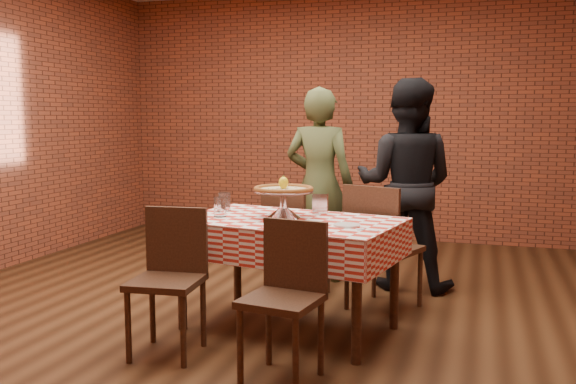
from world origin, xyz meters
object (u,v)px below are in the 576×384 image
Objects in this scene: pizza at (283,190)px; chair_near_right at (281,304)px; chair_near_left at (166,284)px; condiment_caddy at (320,204)px; water_glass_left at (220,207)px; diner_olive at (319,184)px; pizza_stand at (284,204)px; water_glass_right at (225,202)px; chair_far_left at (297,239)px; table at (288,275)px; chair_far_right at (384,247)px; diner_black at (405,185)px.

chair_near_right is at bearing -72.75° from pizza.
pizza is 0.46× the size of chair_near_left.
pizza is 0.33m from condiment_caddy.
diner_olive is (0.33, 1.40, 0.02)m from water_glass_left.
pizza_stand is at bearing 115.68° from chair_near_right.
chair_far_left is at bearing 59.71° from water_glass_right.
water_glass_right is (-0.55, 0.20, 0.45)m from table.
chair_near_right is (0.76, -1.00, -0.39)m from water_glass_right.
chair_far_right is 1.04m from diner_olive.
chair_far_right reaches higher than chair_far_left.
water_glass_right is 0.15× the size of chair_near_right.
pizza is (-0.05, 0.03, 0.57)m from table.
chair_near_left is 1.52m from chair_far_left.
chair_far_left is at bearing 89.49° from diner_olive.
water_glass_left is 0.92× the size of condiment_caddy.
water_glass_right is at bearing 46.48° from diner_black.
diner_olive is (0.04, 0.53, 0.39)m from chair_far_left.
pizza_stand is at bearing -136.41° from condiment_caddy.
chair_far_left reaches higher than chair_near_right.
pizza is 0.45× the size of chair_far_left.
water_glass_right is at bearing 178.70° from condiment_caddy.
chair_far_left reaches higher than chair_near_left.
water_glass_right is 0.15× the size of chair_near_left.
water_glass_right is at bearing 135.74° from chair_near_right.
water_glass_left is at bearing -159.74° from condiment_caddy.
pizza_stand is at bearing 65.47° from diner_black.
chair_far_left is 1.02m from diner_black.
water_glass_left is 1.09m from chair_near_right.
water_glass_left is 0.99m from chair_far_left.
diner_black reaches higher than water_glass_right.
chair_far_left is (-0.14, 0.78, -0.50)m from pizza.
pizza is 1.32m from diner_olive.
chair_far_left is 0.52× the size of diner_black.
chair_near_right is (0.26, -0.84, -0.42)m from pizza_stand.
pizza_stand reaches higher than water_glass_left.
water_glass_left is at bearing 75.35° from chair_near_left.
pizza_stand is at bearing 0.00° from pizza.
pizza_stand is at bearing 47.20° from chair_near_left.
chair_far_left is 0.66m from diner_olive.
table is 10.66× the size of water_glass_right.
diner_black reaches higher than water_glass_left.
chair_far_right reaches higher than water_glass_right.
table is 1.62× the size of chair_near_left.
pizza is at bearing 67.05° from chair_far_right.
water_glass_left is 1.29m from chair_far_right.
chair_far_right is at bearing 43.89° from chair_near_left.
condiment_caddy is 0.16× the size of chair_far_left.
chair_near_right is at bearing 103.50° from diner_olive.
pizza reaches higher than condiment_caddy.
water_glass_right is 1.22m from diner_olive.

